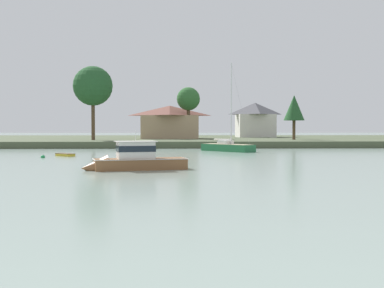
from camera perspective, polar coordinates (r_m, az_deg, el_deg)
far_shore_bank at (r=107.11m, az=-6.87°, el=0.45°), size 251.39×59.15×1.07m
cruiser_wood at (r=39.37m, az=-7.15°, el=-2.17°), size 8.58×4.08×3.93m
dinghy_yellow at (r=59.16m, az=-14.40°, el=-1.25°), size 2.65×2.60×0.44m
sailboat_green at (r=68.58m, az=4.12°, el=-0.62°), size 7.10×7.80×12.77m
mooring_buoy_green at (r=56.55m, az=-16.80°, el=-1.45°), size 0.46×0.46×0.52m
shore_tree_center at (r=91.88m, az=11.68°, el=4.07°), size 3.76×3.76×8.09m
shore_tree_far_right at (r=88.83m, az=-11.35°, el=6.55°), size 6.92×6.92×12.95m
shore_tree_inland_a at (r=94.91m, az=-0.42°, el=5.15°), size 4.44×4.44×9.90m
cottage_behind_trees at (r=98.68m, az=-2.59°, el=2.60°), size 11.90×10.48×6.53m
cottage_eastern at (r=113.19m, az=7.28°, el=2.84°), size 8.70×9.26×7.78m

